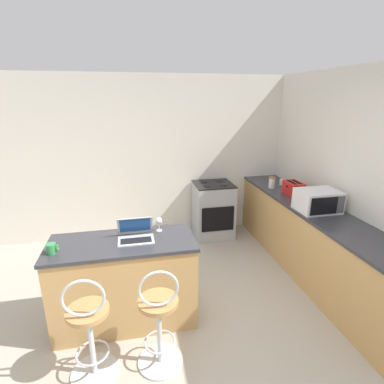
# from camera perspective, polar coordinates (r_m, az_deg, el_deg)

# --- Properties ---
(ground_plane) EXTENTS (20.00, 20.00, 0.00)m
(ground_plane) POSITION_cam_1_polar(r_m,az_deg,el_deg) (3.07, -0.39, -29.61)
(ground_plane) COLOR #ADA393
(wall_back) EXTENTS (12.00, 0.06, 2.60)m
(wall_back) POSITION_cam_1_polar(r_m,az_deg,el_deg) (4.93, -6.96, 6.39)
(wall_back) COLOR silver
(wall_back) RESTS_ON ground_plane
(breakfast_bar) EXTENTS (1.42, 0.62, 0.91)m
(breakfast_bar) POSITION_cam_1_polar(r_m,az_deg,el_deg) (3.25, -12.61, -16.34)
(breakfast_bar) COLOR tan
(breakfast_bar) RESTS_ON ground_plane
(counter_right) EXTENTS (0.61, 3.28, 0.91)m
(counter_right) POSITION_cam_1_polar(r_m,az_deg,el_deg) (4.28, 21.50, -8.44)
(counter_right) COLOR tan
(counter_right) RESTS_ON ground_plane
(bar_stool_near) EXTENTS (0.40, 0.40, 0.99)m
(bar_stool_near) POSITION_cam_1_polar(r_m,az_deg,el_deg) (2.77, -18.94, -23.75)
(bar_stool_near) COLOR silver
(bar_stool_near) RESTS_ON ground_plane
(bar_stool_far) EXTENTS (0.40, 0.40, 0.99)m
(bar_stool_far) POSITION_cam_1_polar(r_m,az_deg,el_deg) (2.75, -6.29, -23.18)
(bar_stool_far) COLOR silver
(bar_stool_far) RESTS_ON ground_plane
(laptop) EXTENTS (0.35, 0.28, 0.21)m
(laptop) POSITION_cam_1_polar(r_m,az_deg,el_deg) (3.03, -10.68, -7.77)
(laptop) COLOR #B7BABF
(laptop) RESTS_ON breakfast_bar
(microwave) EXTENTS (0.49, 0.38, 0.26)m
(microwave) POSITION_cam_1_polar(r_m,az_deg,el_deg) (3.96, 22.86, -1.53)
(microwave) COLOR silver
(microwave) RESTS_ON counter_right
(toaster) EXTENTS (0.21, 0.32, 0.19)m
(toaster) POSITION_cam_1_polar(r_m,az_deg,el_deg) (4.51, 18.78, 0.66)
(toaster) COLOR red
(toaster) RESTS_ON counter_right
(stove_range) EXTENTS (0.62, 0.59, 0.92)m
(stove_range) POSITION_cam_1_polar(r_m,az_deg,el_deg) (5.00, 4.00, -3.43)
(stove_range) COLOR #9EA3A8
(stove_range) RESTS_ON ground_plane
(mug_green) EXTENTS (0.10, 0.09, 0.10)m
(mug_green) POSITION_cam_1_polar(r_m,az_deg,el_deg) (2.99, -25.20, -9.75)
(mug_green) COLOR #338447
(mug_green) RESTS_ON breakfast_bar
(storage_jar) EXTENTS (0.10, 0.10, 0.17)m
(storage_jar) POSITION_cam_1_polar(r_m,az_deg,el_deg) (4.74, 14.98, 1.76)
(storage_jar) COLOR silver
(storage_jar) RESTS_ON counter_right
(wine_glass_tall) EXTENTS (0.07, 0.07, 0.15)m
(wine_glass_tall) POSITION_cam_1_polar(r_m,az_deg,el_deg) (3.14, -6.33, -5.56)
(wine_glass_tall) COLOR silver
(wine_glass_tall) RESTS_ON breakfast_bar
(mug_white) EXTENTS (0.10, 0.08, 0.09)m
(mug_white) POSITION_cam_1_polar(r_m,az_deg,el_deg) (4.99, 16.82, 1.86)
(mug_white) COLOR white
(mug_white) RESTS_ON counter_right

